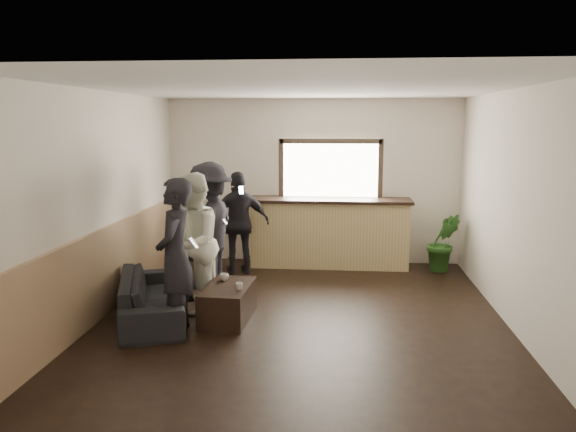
# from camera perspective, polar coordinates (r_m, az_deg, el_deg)

# --- Properties ---
(ground) EXTENTS (5.00, 6.00, 0.01)m
(ground) POSITION_cam_1_polar(r_m,az_deg,el_deg) (7.05, 1.21, -10.47)
(ground) COLOR black
(room_shell) EXTENTS (5.01, 6.01, 2.80)m
(room_shell) POSITION_cam_1_polar(r_m,az_deg,el_deg) (6.78, -4.97, 1.50)
(room_shell) COLOR silver
(room_shell) RESTS_ON ground
(bar_counter) EXTENTS (2.70, 0.68, 2.13)m
(bar_counter) POSITION_cam_1_polar(r_m,az_deg,el_deg) (9.47, 4.23, -1.26)
(bar_counter) COLOR tan
(bar_counter) RESTS_ON ground
(sofa) EXTENTS (1.29, 2.00, 0.54)m
(sofa) POSITION_cam_1_polar(r_m,az_deg,el_deg) (7.23, -13.68, -7.96)
(sofa) COLOR black
(sofa) RESTS_ON ground
(coffee_table) EXTENTS (0.58, 0.98, 0.43)m
(coffee_table) POSITION_cam_1_polar(r_m,az_deg,el_deg) (7.03, -6.10, -8.74)
(coffee_table) COLOR black
(coffee_table) RESTS_ON ground
(cup_a) EXTENTS (0.13, 0.13, 0.09)m
(cup_a) POSITION_cam_1_polar(r_m,az_deg,el_deg) (7.19, -6.50, -6.19)
(cup_a) COLOR silver
(cup_a) RESTS_ON coffee_table
(cup_b) EXTENTS (0.11, 0.11, 0.08)m
(cup_b) POSITION_cam_1_polar(r_m,az_deg,el_deg) (6.80, -4.97, -7.11)
(cup_b) COLOR silver
(cup_b) RESTS_ON coffee_table
(potted_plant) EXTENTS (0.56, 0.47, 0.96)m
(potted_plant) POSITION_cam_1_polar(r_m,az_deg,el_deg) (9.46, 15.48, -2.60)
(potted_plant) COLOR #2D6623
(potted_plant) RESTS_ON ground
(person_a) EXTENTS (0.50, 0.68, 1.80)m
(person_a) POSITION_cam_1_polar(r_m,az_deg,el_deg) (6.53, -11.39, -4.07)
(person_a) COLOR black
(person_a) RESTS_ON ground
(person_b) EXTENTS (0.75, 0.92, 1.79)m
(person_b) POSITION_cam_1_polar(r_m,az_deg,el_deg) (7.22, -9.71, -2.73)
(person_b) COLOR white
(person_b) RESTS_ON ground
(person_c) EXTENTS (0.85, 1.29, 1.86)m
(person_c) POSITION_cam_1_polar(r_m,az_deg,el_deg) (8.00, -7.98, -1.21)
(person_c) COLOR black
(person_c) RESTS_ON ground
(person_d) EXTENTS (1.04, 0.70, 1.64)m
(person_d) POSITION_cam_1_polar(r_m,az_deg,el_deg) (8.95, -4.96, -0.72)
(person_d) COLOR black
(person_d) RESTS_ON ground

